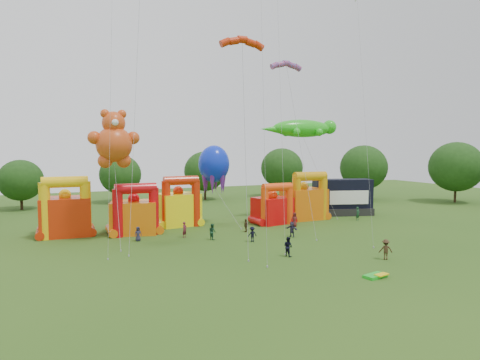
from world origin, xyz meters
name	(u,v)px	position (x,y,z in m)	size (l,w,h in m)	color
ground	(342,288)	(0.00, 0.00, 0.00)	(160.00, 160.00, 0.00)	#294D15
tree_ring	(325,205)	(-1.17, 0.61, 6.26)	(122.20, 124.29, 12.07)	#352314
bouncy_castle_0	(66,213)	(-18.37, 28.52, 2.70)	(5.79, 4.72, 7.14)	red
bouncy_castle_1	(134,214)	(-10.71, 26.57, 2.36)	(6.30, 5.51, 6.24)	orange
bouncy_castle_2	(179,207)	(-4.35, 29.64, 2.55)	(5.61, 4.74, 6.72)	#FFEB0D
bouncy_castle_3	(273,208)	(7.93, 25.99, 2.16)	(5.44, 4.71, 5.66)	red
bouncy_castle_4	(305,201)	(13.84, 27.37, 2.64)	(5.78, 4.67, 6.99)	#DB620B
stage_trailer	(343,197)	(21.35, 28.50, 2.69)	(9.40, 5.64, 5.56)	black
teddy_bear_kite	(115,153)	(-13.27, 23.09, 9.85)	(5.61, 7.56, 14.73)	#CB4616
gecko_kite	(314,160)	(15.81, 28.19, 8.54)	(12.83, 6.43, 14.69)	green
octopus_kite	(218,180)	(0.94, 28.71, 6.02)	(4.26, 7.92, 10.82)	#0D27CD
parafoil_kites	(180,121)	(-7.42, 17.38, 13.15)	(22.09, 12.00, 28.76)	red
diamond_kites	(250,94)	(-1.29, 13.60, 15.73)	(28.51, 14.73, 36.08)	red
folded_kite_bundle	(376,276)	(4.21, 1.15, 0.14)	(2.17, 1.43, 0.31)	green
spectator_0	(138,234)	(-11.06, 22.22, 0.81)	(0.80, 0.52, 1.63)	#232239
spectator_1	(185,230)	(-5.77, 21.97, 0.92)	(0.67, 0.44, 1.84)	#5A1925
spectator_2	(212,232)	(-3.18, 19.67, 0.91)	(0.89, 0.69, 1.83)	#1B452B
spectator_3	(252,234)	(0.50, 16.84, 0.85)	(1.10, 0.63, 1.70)	black
spectator_4	(246,225)	(2.08, 22.08, 0.82)	(0.96, 0.40, 1.64)	#45331B
spectator_5	(292,229)	(5.87, 17.38, 0.90)	(1.67, 0.53, 1.80)	#2C2843
spectator_6	(294,220)	(9.45, 22.84, 0.94)	(0.91, 0.59, 1.87)	#591B19
spectator_7	(358,214)	(20.30, 23.49, 0.96)	(0.70, 0.46, 1.93)	#183D24
spectator_8	(288,247)	(1.01, 9.78, 0.95)	(0.92, 0.72, 1.90)	black
spectator_9	(386,249)	(8.77, 5.11, 0.96)	(1.24, 0.71, 1.92)	#3C2918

